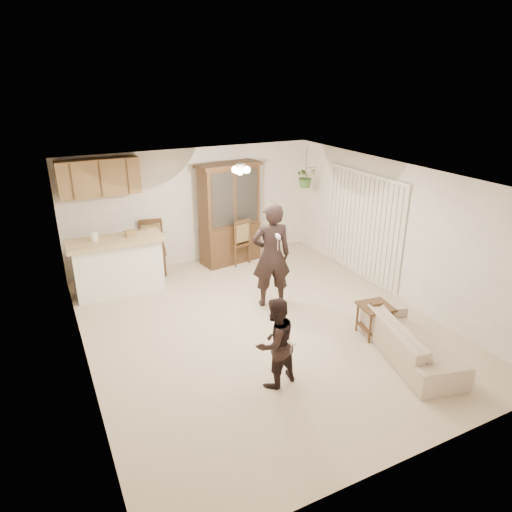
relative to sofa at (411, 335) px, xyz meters
name	(u,v)px	position (x,y,z in m)	size (l,w,h in m)	color
floor	(261,326)	(-1.55, 1.78, -0.37)	(6.50, 6.50, 0.00)	beige
ceiling	(262,178)	(-1.55, 1.78, 2.13)	(5.50, 6.50, 0.02)	white
wall_back	(194,207)	(-1.55, 5.03, 0.88)	(5.50, 0.02, 2.50)	white
wall_front	(412,367)	(-1.55, -1.47, 0.88)	(5.50, 0.02, 2.50)	white
wall_left	(77,291)	(-4.30, 1.78, 0.88)	(0.02, 6.50, 2.50)	white
wall_right	(396,231)	(1.20, 1.78, 0.88)	(0.02, 6.50, 2.50)	white
breakfast_bar	(118,268)	(-3.40, 4.13, 0.13)	(1.60, 0.55, 1.00)	white
bar_top	(115,241)	(-3.40, 4.13, 0.68)	(1.75, 0.70, 0.08)	tan
upper_cabinets	(99,177)	(-3.45, 4.85, 1.73)	(1.50, 0.34, 0.70)	brown
vertical_blinds	(362,226)	(1.16, 2.68, 0.73)	(0.06, 2.30, 2.10)	silver
ceiling_fixture	(241,169)	(-1.35, 2.98, 2.03)	(0.36, 0.36, 0.20)	#FAE6BB
hanging_plant	(306,177)	(0.75, 4.18, 1.48)	(0.43, 0.37, 0.48)	#345723
plant_cord	(306,161)	(0.75, 4.18, 1.81)	(0.01, 0.01, 0.65)	black
sofa	(411,335)	(0.00, 0.00, 0.00)	(1.87, 0.73, 0.73)	beige
adult	(271,258)	(-1.04, 2.40, 0.53)	(0.66, 0.43, 1.80)	black
child	(275,340)	(-2.09, 0.35, 0.31)	(0.66, 0.51, 1.35)	black
china_hutch	(230,215)	(-0.88, 4.64, 0.72)	(1.46, 0.73, 2.20)	#392615
side_table	(374,320)	(-0.07, 0.73, -0.09)	(0.54, 0.54, 0.59)	#392615
chair_bar	(139,272)	(-3.02, 4.22, -0.06)	(0.57, 0.57, 1.09)	#392615
chair_hutch_left	(154,260)	(-2.59, 4.69, -0.05)	(0.59, 0.59, 1.13)	#392615
chair_hutch_right	(237,250)	(-0.78, 4.49, -0.07)	(0.56, 0.56, 1.04)	#392615
controller_adult	(278,236)	(-1.16, 1.97, 1.09)	(0.05, 0.17, 0.05)	white
controller_child	(291,343)	(-2.02, 0.06, 0.41)	(0.03, 0.11, 0.03)	white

